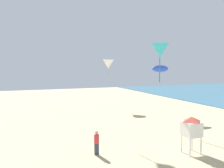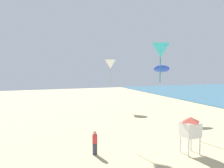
{
  "view_description": "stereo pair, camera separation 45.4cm",
  "coord_description": "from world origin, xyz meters",
  "px_view_note": "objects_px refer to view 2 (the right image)",
  "views": [
    {
      "loc": [
        -2.46,
        -3.86,
        5.97
      ],
      "look_at": [
        5.49,
        16.4,
        4.38
      ],
      "focal_mm": 39.08,
      "sensor_mm": 36.0,
      "label": 1
    },
    {
      "loc": [
        -2.04,
        -4.02,
        5.97
      ],
      "look_at": [
        5.49,
        16.4,
        4.38
      ],
      "focal_mm": 39.08,
      "sensor_mm": 36.0,
      "label": 2
    }
  ],
  "objects_px": {
    "kite_flyer": "(95,141)",
    "kite_blue_parafoil": "(162,69)",
    "kite_cyan_delta": "(160,50)",
    "kite_white_delta": "(110,64)",
    "lifeguard_stand": "(190,127)"
  },
  "relations": [
    {
      "from": "kite_flyer",
      "to": "kite_blue_parafoil",
      "type": "xyz_separation_m",
      "value": [
        10.7,
        9.04,
        4.76
      ]
    },
    {
      "from": "lifeguard_stand",
      "to": "kite_blue_parafoil",
      "type": "xyz_separation_m",
      "value": [
        4.58,
        11.14,
        3.84
      ]
    },
    {
      "from": "kite_blue_parafoil",
      "to": "kite_flyer",
      "type": "bearing_deg",
      "value": -139.79
    },
    {
      "from": "kite_cyan_delta",
      "to": "kite_blue_parafoil",
      "type": "distance_m",
      "value": 5.49
    },
    {
      "from": "kite_flyer",
      "to": "kite_white_delta",
      "type": "bearing_deg",
      "value": -157.18
    },
    {
      "from": "kite_flyer",
      "to": "kite_blue_parafoil",
      "type": "height_order",
      "value": "kite_blue_parafoil"
    },
    {
      "from": "kite_flyer",
      "to": "kite_blue_parafoil",
      "type": "distance_m",
      "value": 14.8
    },
    {
      "from": "kite_white_delta",
      "to": "kite_blue_parafoil",
      "type": "relative_size",
      "value": 1.71
    },
    {
      "from": "kite_cyan_delta",
      "to": "kite_blue_parafoil",
      "type": "relative_size",
      "value": 1.74
    },
    {
      "from": "lifeguard_stand",
      "to": "kite_white_delta",
      "type": "distance_m",
      "value": 19.97
    },
    {
      "from": "lifeguard_stand",
      "to": "kite_white_delta",
      "type": "xyz_separation_m",
      "value": [
        1.25,
        19.43,
        4.41
      ]
    },
    {
      "from": "kite_flyer",
      "to": "kite_cyan_delta",
      "type": "xyz_separation_m",
      "value": [
        7.85,
        4.7,
        6.54
      ]
    },
    {
      "from": "kite_flyer",
      "to": "kite_cyan_delta",
      "type": "relative_size",
      "value": 0.44
    },
    {
      "from": "kite_cyan_delta",
      "to": "lifeguard_stand",
      "type": "bearing_deg",
      "value": -104.32
    },
    {
      "from": "kite_cyan_delta",
      "to": "kite_white_delta",
      "type": "bearing_deg",
      "value": 92.18
    }
  ]
}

